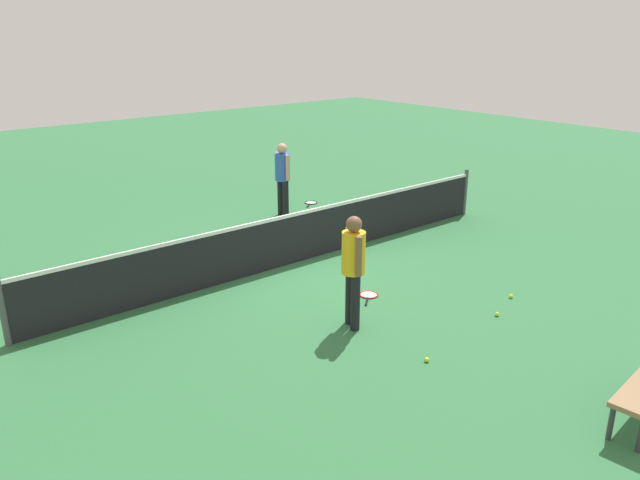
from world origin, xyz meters
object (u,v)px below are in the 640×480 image
(player_far_side, at_px, (283,173))
(tennis_racket_near_player, at_px, (369,295))
(player_near_side, at_px, (353,263))
(tennis_ball_near_player, at_px, (511,296))
(tennis_ball_by_net, at_px, (497,314))
(tennis_racket_far_player, at_px, (311,203))
(tennis_ball_midcourt, at_px, (427,360))

(player_far_side, relative_size, tennis_racket_near_player, 3.05)
(player_near_side, height_order, tennis_ball_near_player, player_near_side)
(player_far_side, distance_m, tennis_ball_near_player, 6.17)
(tennis_ball_by_net, bearing_deg, player_near_side, 149.05)
(player_near_side, relative_size, tennis_ball_near_player, 25.76)
(tennis_ball_by_net, bearing_deg, tennis_racket_far_player, 75.52)
(player_far_side, xyz_separation_m, tennis_ball_near_player, (0.14, -6.09, -0.98))
(player_far_side, distance_m, tennis_racket_near_player, 4.93)
(tennis_ball_midcourt, bearing_deg, tennis_racket_near_player, 66.86)
(player_near_side, distance_m, tennis_racket_near_player, 1.50)
(tennis_ball_by_net, bearing_deg, tennis_ball_near_player, 19.00)
(tennis_ball_near_player, distance_m, tennis_ball_midcourt, 2.65)
(tennis_ball_near_player, bearing_deg, tennis_racket_far_player, 81.16)
(player_far_side, xyz_separation_m, tennis_racket_far_player, (1.15, 0.42, -1.00))
(player_near_side, bearing_deg, tennis_racket_near_player, 33.91)
(tennis_racket_near_player, bearing_deg, player_far_side, 70.64)
(tennis_racket_near_player, distance_m, tennis_racket_far_player, 5.69)
(tennis_racket_near_player, height_order, tennis_ball_near_player, tennis_ball_near_player)
(player_near_side, relative_size, tennis_ball_midcourt, 25.76)
(tennis_ball_near_player, bearing_deg, player_far_side, 91.33)
(player_near_side, height_order, tennis_racket_near_player, player_near_side)
(tennis_ball_by_net, bearing_deg, tennis_racket_near_player, 119.38)
(player_near_side, bearing_deg, player_far_side, 63.96)
(tennis_racket_near_player, bearing_deg, tennis_ball_by_net, -60.62)
(tennis_racket_near_player, relative_size, tennis_ball_midcourt, 8.44)
(tennis_racket_near_player, xyz_separation_m, tennis_ball_midcourt, (-0.86, -2.02, 0.02))
(tennis_racket_far_player, distance_m, tennis_ball_near_player, 6.59)
(player_near_side, distance_m, player_far_side, 5.77)
(tennis_racket_far_player, bearing_deg, tennis_ball_by_net, -104.48)
(tennis_ball_by_net, distance_m, tennis_ball_midcourt, 1.89)
(tennis_ball_near_player, relative_size, tennis_ball_by_net, 1.00)
(tennis_racket_near_player, bearing_deg, tennis_ball_midcourt, -113.14)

